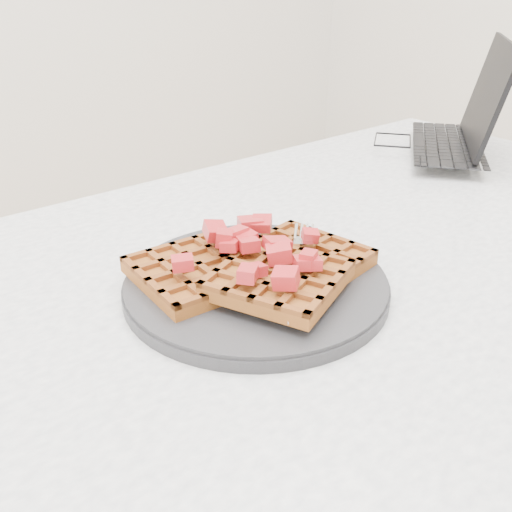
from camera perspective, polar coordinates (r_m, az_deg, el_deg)
name	(u,v)px	position (r m, az deg, el deg)	size (l,w,h in m)	color
table	(361,351)	(0.70, 10.46, -9.37)	(1.20, 0.80, 0.75)	white
plate	(256,284)	(0.58, 0.00, -2.81)	(0.27, 0.27, 0.02)	#252427
waffles	(259,269)	(0.57, 0.26, -1.27)	(0.23, 0.21, 0.03)	brown
strawberry_pile	(256,243)	(0.56, 0.00, 1.28)	(0.15, 0.15, 0.02)	maroon
fork	(302,273)	(0.57, 4.58, -1.68)	(0.02, 0.18, 0.02)	silver
laptop	(436,135)	(1.06, 17.60, 11.46)	(0.34, 0.33, 0.19)	black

